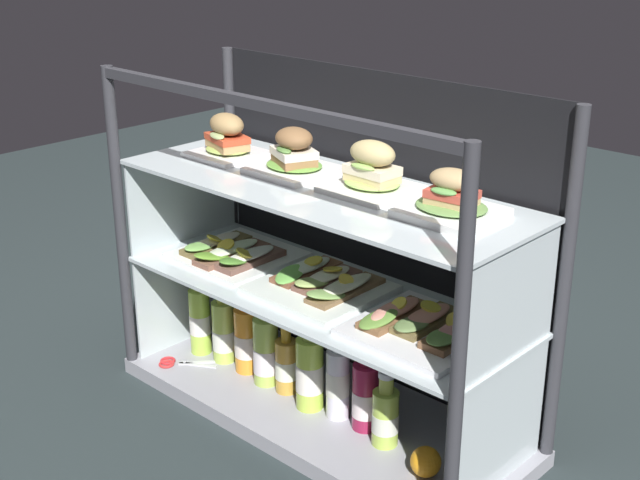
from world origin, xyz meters
TOP-DOWN VIEW (x-y plane):
  - ground_plane at (0.00, 0.00)m, footprint 6.00×6.00m
  - case_base_deck at (0.00, 0.00)m, footprint 1.13×0.43m
  - case_frame at (0.00, 0.13)m, footprint 1.13×0.43m
  - riser_lower_tier at (0.00, 0.00)m, footprint 1.07×0.37m
  - shelf_lower_glass at (0.00, 0.00)m, footprint 1.08×0.39m
  - riser_upper_tier at (0.00, 0.00)m, footprint 1.07×0.37m
  - shelf_upper_glass at (0.00, 0.00)m, footprint 1.08×0.39m
  - plated_roll_sandwich_left_of_center at (-0.36, 0.02)m, footprint 0.18×0.18m
  - plated_roll_sandwich_mid_left at (-0.12, 0.03)m, footprint 0.19×0.19m
  - plated_roll_sandwich_far_left at (0.12, 0.05)m, footprint 0.19×0.19m
  - plated_roll_sandwich_mid_right at (0.35, 0.03)m, footprint 0.19×0.19m
  - open_sandwich_tray_near_right_corner at (-0.32, -0.01)m, footprint 0.30×0.30m
  - open_sandwich_tray_far_right at (-0.00, 0.01)m, footprint 0.30×0.29m
  - open_sandwich_tray_right_of_center at (0.32, -0.01)m, footprint 0.30×0.29m
  - juice_bottle_back_center at (-0.44, -0.04)m, footprint 0.06×0.06m
  - juice_bottle_tucked_behind at (-0.35, -0.02)m, footprint 0.06×0.06m
  - juice_bottle_front_second at (-0.26, -0.02)m, footprint 0.07×0.07m
  - juice_bottle_front_left_end at (-0.17, -0.03)m, footprint 0.07×0.07m
  - juice_bottle_front_middle at (-0.10, -0.02)m, footprint 0.06×0.06m
  - juice_bottle_front_right_end at (-0.00, -0.04)m, footprint 0.07×0.07m
  - juice_bottle_front_fourth at (0.08, -0.02)m, footprint 0.06×0.06m
  - juice_bottle_back_left at (0.17, -0.01)m, footprint 0.07×0.07m
  - juice_bottle_near_post at (0.25, -0.03)m, footprint 0.07×0.07m
  - orange_fruit_beside_bottles at (0.39, -0.07)m, footprint 0.07×0.07m
  - kitchen_scissors at (-0.44, -0.14)m, footprint 0.16×0.15m

SIDE VIEW (x-z plane):
  - ground_plane at x=0.00m, z-range -0.02..0.00m
  - case_base_deck at x=0.00m, z-range 0.00..0.04m
  - kitchen_scissors at x=-0.44m, z-range 0.04..0.05m
  - orange_fruit_beside_bottles at x=0.39m, z-range 0.04..0.11m
  - juice_bottle_near_post at x=0.25m, z-range 0.02..0.22m
  - juice_bottle_front_middle at x=-0.10m, z-range 0.02..0.22m
  - juice_bottle_tucked_behind at x=-0.35m, z-range 0.02..0.25m
  - juice_bottle_back_left at x=0.17m, z-range 0.02..0.25m
  - juice_bottle_front_second at x=-0.26m, z-range 0.02..0.25m
  - juice_bottle_front_left_end at x=-0.17m, z-range 0.01..0.26m
  - juice_bottle_front_right_end at x=0.00m, z-range 0.02..0.26m
  - juice_bottle_front_fourth at x=0.08m, z-range 0.03..0.26m
  - juice_bottle_back_center at x=-0.44m, z-range 0.02..0.27m
  - riser_lower_tier at x=0.00m, z-range 0.04..0.35m
  - shelf_lower_glass at x=0.00m, z-range 0.35..0.36m
  - open_sandwich_tray_far_right at x=0.00m, z-range 0.35..0.40m
  - open_sandwich_tray_near_right_corner at x=-0.32m, z-range 0.34..0.40m
  - open_sandwich_tray_right_of_center at x=0.32m, z-range 0.34..0.41m
  - case_frame at x=0.00m, z-range 0.04..0.92m
  - riser_upper_tier at x=0.00m, z-range 0.36..0.62m
  - shelf_upper_glass at x=0.00m, z-range 0.62..0.63m
  - plated_roll_sandwich_mid_right at x=0.35m, z-range 0.61..0.72m
  - plated_roll_sandwich_mid_left at x=-0.12m, z-range 0.62..0.73m
  - plated_roll_sandwich_far_left at x=0.12m, z-range 0.62..0.74m
  - plated_roll_sandwich_left_of_center at x=-0.36m, z-range 0.62..0.74m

